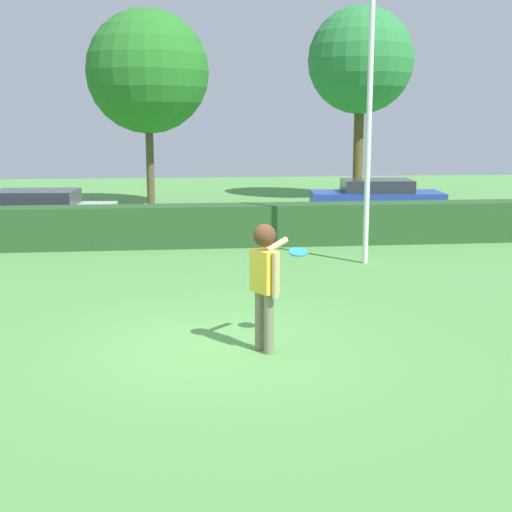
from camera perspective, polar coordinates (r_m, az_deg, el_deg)
name	(u,v)px	position (r m, az deg, el deg)	size (l,w,h in m)	color
ground_plane	(223,347)	(10.05, -2.70, -7.34)	(60.00, 60.00, 0.00)	#569849
person	(265,273)	(9.58, 0.73, -1.35)	(0.60, 0.79, 1.78)	#7A765B
frisbee	(298,252)	(10.09, 3.42, 0.32)	(0.27, 0.27, 0.09)	#268CE5
lamppost	(369,110)	(15.69, 9.09, 11.50)	(0.24, 0.24, 6.06)	silver
hedge_row	(200,226)	(17.94, -4.51, 2.45)	(29.87, 0.90, 1.04)	#295028
parked_car_silver	(36,211)	(20.44, -17.24, 3.50)	(4.32, 2.08, 1.25)	#B7B7BC
parked_car_blue	(376,197)	(23.40, 9.65, 4.71)	(4.35, 2.16, 1.25)	#263FA5
oak_tree	(361,61)	(28.63, 8.40, 15.24)	(4.08, 4.08, 7.44)	brown
birch_tree	(148,72)	(26.02, -8.71, 14.42)	(4.32, 4.32, 6.97)	brown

